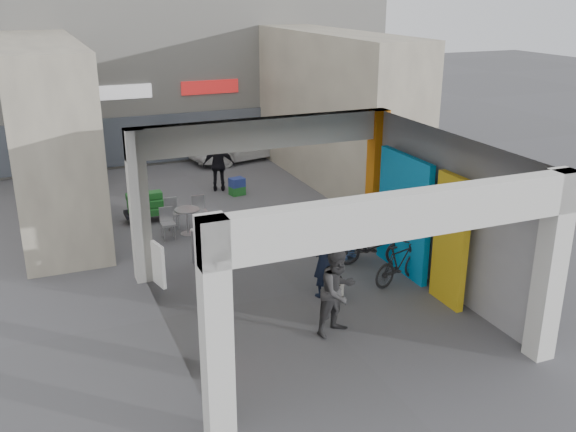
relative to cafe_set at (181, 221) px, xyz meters
name	(u,v)px	position (x,y,z in m)	size (l,w,h in m)	color
ground	(299,293)	(1.48, -4.70, -0.30)	(90.00, 90.00, 0.00)	#4E4E52
arcade_canopy	(341,201)	(2.02, -5.52, 2.00)	(6.40, 6.45, 6.40)	silver
far_building	(157,51)	(1.48, 9.29, 3.69)	(18.00, 4.08, 8.00)	silver
plaza_bldg_left	(49,131)	(-3.02, 2.80, 2.20)	(2.00, 9.00, 5.00)	beige
plaza_bldg_right	(334,109)	(5.98, 2.80, 2.20)	(2.00, 9.00, 5.00)	beige
bollard_left	(193,247)	(-0.25, -2.29, 0.14)	(0.09, 0.09, 0.88)	#999BA1
bollard_center	(263,238)	(1.47, -2.46, 0.17)	(0.09, 0.09, 0.95)	#999BA1
bollard_right	(322,230)	(3.07, -2.50, 0.16)	(0.09, 0.09, 0.93)	#999BA1
advert_board_near	(203,346)	(-1.26, -6.88, 0.20)	(0.21, 0.55, 1.00)	white
advert_board_far	(159,264)	(-1.26, -3.15, 0.20)	(0.20, 0.55, 1.00)	white
cafe_set	(181,221)	(0.00, 0.00, 0.00)	(1.41, 1.14, 0.86)	#A7A7AC
produce_stand	(146,210)	(-0.73, 1.22, 0.01)	(1.20, 0.65, 0.79)	black
crate_stack	(237,186)	(2.44, 2.56, -0.02)	(0.51, 0.43, 0.56)	#1B5F24
border_collie	(338,290)	(2.11, -5.33, -0.07)	(0.22, 0.42, 0.58)	black
man_with_dog	(324,261)	(1.92, -5.02, 0.50)	(0.58, 0.38, 1.60)	black
man_back_turned	(338,291)	(1.48, -6.55, 0.58)	(0.86, 0.67, 1.76)	#38383A
man_elderly	(347,229)	(3.36, -3.30, 0.44)	(0.72, 0.47, 1.48)	#5C78B4
man_crates	(219,165)	(2.05, 3.23, 0.57)	(1.02, 0.43, 1.74)	black
bicycle_front	(373,246)	(3.70, -4.02, 0.19)	(0.66, 1.89, 0.99)	black
bicycle_rear	(400,263)	(3.78, -5.09, 0.17)	(0.44, 1.56, 0.94)	black
white_van	(242,142)	(4.04, 6.80, 0.41)	(1.69, 4.19, 1.43)	white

